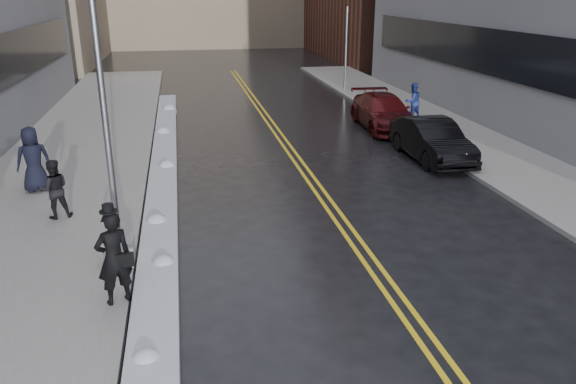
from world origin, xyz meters
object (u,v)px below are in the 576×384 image
lamppost (110,165)px  traffic_signal (346,36)px  pedestrian_fedora (114,258)px  pedestrian_b (54,189)px  car_maroon (383,112)px  pedestrian_c (33,159)px  pedestrian_east (413,101)px  car_black (432,140)px  fire_hydrant (455,137)px

lamppost → traffic_signal: size_ratio=1.27×
pedestrian_fedora → pedestrian_b: (-2.07, 4.96, -0.15)m
pedestrian_fedora → car_maroon: (10.70, 14.00, -0.36)m
traffic_signal → pedestrian_c: bearing=-132.1°
lamppost → pedestrian_east: size_ratio=4.27×
pedestrian_fedora → car_black: size_ratio=0.42×
lamppost → pedestrian_east: lamppost is taller
lamppost → traffic_signal: (11.80, 22.00, 0.87)m
car_black → car_maroon: size_ratio=0.89×
pedestrian_fedora → car_maroon: bearing=-152.2°
car_maroon → pedestrian_fedora: bearing=-124.8°
fire_hydrant → pedestrian_east: (0.25, 5.00, 0.49)m
lamppost → pedestrian_fedora: lamppost is taller
pedestrian_c → pedestrian_east: bearing=-172.5°
lamppost → pedestrian_c: bearing=118.2°
pedestrian_b → car_black: 13.31m
pedestrian_b → pedestrian_c: pedestrian_c is taller
car_maroon → traffic_signal: bearing=86.8°
lamppost → fire_hydrant: lamppost is taller
fire_hydrant → car_black: bearing=-144.8°
lamppost → pedestrian_b: size_ratio=4.58×
pedestrian_east → fire_hydrant: bearing=72.4°
car_black → pedestrian_c: bearing=-174.9°
pedestrian_fedora → pedestrian_b: bearing=-92.1°
pedestrian_b → fire_hydrant: bearing=-175.3°
fire_hydrant → pedestrian_fedora: (-12.20, -9.77, 0.58)m
fire_hydrant → car_maroon: bearing=109.5°
lamppost → pedestrian_fedora: bearing=-86.8°
pedestrian_fedora → pedestrian_c: (-3.10, 7.36, 0.05)m
pedestrian_east → car_maroon: 1.93m
traffic_signal → pedestrian_east: 9.33m
traffic_signal → pedestrian_c: size_ratio=2.92×
lamppost → pedestrian_b: (-1.97, 3.18, -1.55)m
traffic_signal → pedestrian_fedora: 26.59m
lamppost → fire_hydrant: bearing=33.0°
fire_hydrant → pedestrian_b: size_ratio=0.44×
pedestrian_east → car_black: (-1.75, -6.06, -0.27)m
lamppost → car_maroon: bearing=48.6°
fire_hydrant → pedestrian_b: pedestrian_b is taller
lamppost → pedestrian_c: (-3.00, 5.59, -1.36)m
fire_hydrant → pedestrian_b: bearing=-161.3°
lamppost → pedestrian_c: size_ratio=3.71×
pedestrian_b → pedestrian_east: (14.51, 9.82, 0.06)m
fire_hydrant → traffic_signal: 14.30m
car_maroon → car_black: bearing=-87.4°
pedestrian_c → pedestrian_east: (15.55, 7.41, -0.14)m
lamppost → fire_hydrant: 14.81m
pedestrian_b → car_maroon: (12.77, 9.05, -0.22)m
traffic_signal → fire_hydrant: bearing=-88.0°
pedestrian_fedora → pedestrian_east: size_ratio=1.10×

